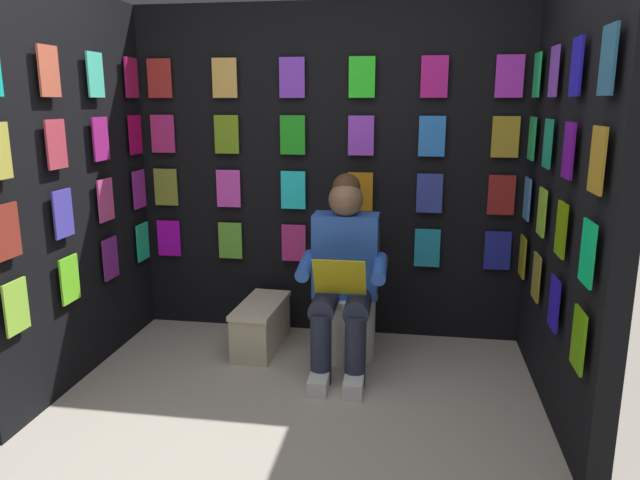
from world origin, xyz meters
TOP-DOWN VIEW (x-y plane):
  - ground_plane at (0.00, 0.00)m, footprint 30.00×30.00m
  - display_wall_back at (-0.00, -1.77)m, footprint 2.75×0.14m
  - display_wall_left at (-1.37, -0.86)m, footprint 0.14×1.72m
  - display_wall_right at (1.37, -0.86)m, footprint 0.14×1.72m
  - toilet at (-0.18, -1.37)m, footprint 0.41×0.56m
  - person_reading at (-0.19, -1.15)m, footprint 0.53×0.68m
  - comic_longbox_near at (0.38, -1.33)m, footprint 0.29×0.60m

SIDE VIEW (x-z plane):
  - ground_plane at x=0.00m, z-range 0.00..0.00m
  - comic_longbox_near at x=0.38m, z-range 0.00..0.32m
  - toilet at x=-0.18m, z-range -0.06..0.71m
  - person_reading at x=-0.19m, z-range 0.00..1.20m
  - display_wall_back at x=0.00m, z-range 0.00..2.25m
  - display_wall_left at x=-1.37m, z-range 0.00..2.25m
  - display_wall_right at x=1.37m, z-range 0.00..2.25m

